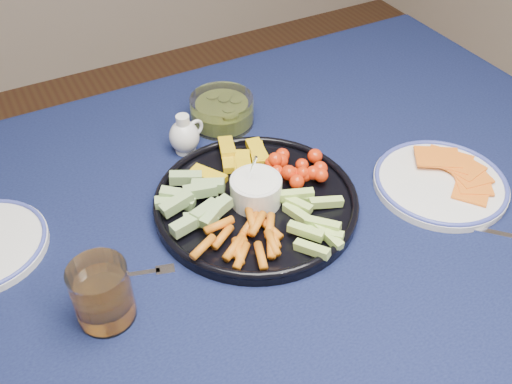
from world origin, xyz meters
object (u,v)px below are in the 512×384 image
pickle_bowl (222,112)px  juice_tumbler (103,296)px  dining_table (229,264)px  crudite_platter (255,199)px  creamer_pitcher (185,136)px  cheese_plate (441,181)px

pickle_bowl → juice_tumbler: size_ratio=1.31×
dining_table → crudite_platter: size_ratio=4.54×
dining_table → pickle_bowl: pickle_bowl is taller
dining_table → pickle_bowl: size_ratio=12.43×
crudite_platter → juice_tumbler: size_ratio=3.59×
crudite_platter → dining_table: bearing=-157.5°
creamer_pitcher → juice_tumbler: size_ratio=0.82×
creamer_pitcher → juice_tumbler: juice_tumbler is taller
dining_table → creamer_pitcher: bearing=83.8°
pickle_bowl → cheese_plate: bearing=-54.7°
crudite_platter → pickle_bowl: 0.28m
crudite_platter → juice_tumbler: crudite_platter is taller
creamer_pitcher → cheese_plate: (0.38, -0.33, -0.02)m
creamer_pitcher → pickle_bowl: 0.12m
creamer_pitcher → crudite_platter: bearing=-78.8°
juice_tumbler → pickle_bowl: bearing=45.0°
pickle_bowl → cheese_plate: pickle_bowl is taller
crudite_platter → cheese_plate: bearing=-18.7°
dining_table → pickle_bowl: bearing=65.7°
dining_table → creamer_pitcher: 0.27m
crudite_platter → juice_tumbler: 0.32m
dining_table → creamer_pitcher: creamer_pitcher is taller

